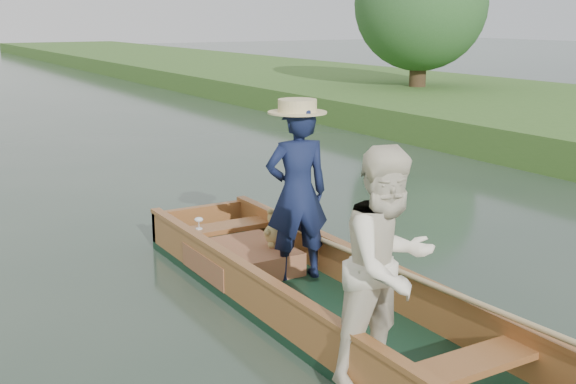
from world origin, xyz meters
TOP-DOWN VIEW (x-y plane):
  - ground at (0.00, 0.00)m, footprint 120.00×120.00m
  - punt at (-0.07, -0.14)m, footprint 1.27×5.00m

SIDE VIEW (x-z plane):
  - ground at x=0.00m, z-range 0.00..0.00m
  - punt at x=-0.07m, z-range -0.31..1.39m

